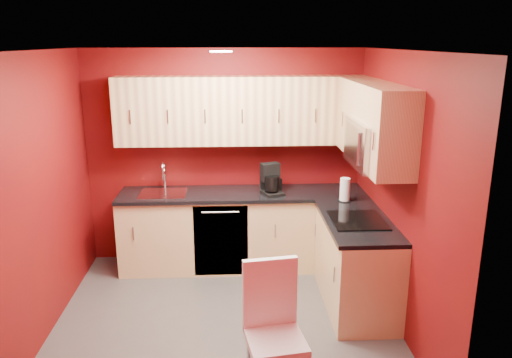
{
  "coord_description": "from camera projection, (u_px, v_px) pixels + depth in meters",
  "views": [
    {
      "loc": [
        0.08,
        -4.24,
        2.58
      ],
      "look_at": [
        0.32,
        0.55,
        1.24
      ],
      "focal_mm": 35.0,
      "sensor_mm": 36.0,
      "label": 1
    }
  ],
  "objects": [
    {
      "name": "upper_cabinets_back",
      "position": [
        242.0,
        110.0,
        5.56
      ],
      "size": [
        2.8,
        0.35,
        0.75
      ],
      "primitive_type": "cube",
      "color": "#EBC785",
      "rests_on": "wall_back"
    },
    {
      "name": "downlight",
      "position": [
        221.0,
        51.0,
        4.39
      ],
      "size": [
        0.2,
        0.2,
        0.01
      ],
      "primitive_type": "cylinder",
      "color": "white",
      "rests_on": "ceiling"
    },
    {
      "name": "base_cabinets_back",
      "position": [
        243.0,
        231.0,
        5.82
      ],
      "size": [
        2.8,
        0.6,
        0.87
      ],
      "primitive_type": "cube",
      "color": "#E3C881",
      "rests_on": "floor"
    },
    {
      "name": "dining_chair",
      "position": [
        276.0,
        334.0,
        3.64
      ],
      "size": [
        0.48,
        0.49,
        1.03
      ],
      "primitive_type": null,
      "rotation": [
        0.0,
        0.0,
        0.15
      ],
      "color": "white",
      "rests_on": "floor"
    },
    {
      "name": "coffee_maker",
      "position": [
        273.0,
        180.0,
        5.56
      ],
      "size": [
        0.28,
        0.33,
        0.34
      ],
      "primitive_type": null,
      "rotation": [
        0.0,
        0.0,
        0.33
      ],
      "color": "black",
      "rests_on": "countertop_back"
    },
    {
      "name": "wall_back",
      "position": [
        225.0,
        157.0,
        5.88
      ],
      "size": [
        3.2,
        0.0,
        3.2
      ],
      "primitive_type": "plane",
      "rotation": [
        1.57,
        0.0,
        0.0
      ],
      "color": "#650C09",
      "rests_on": "floor"
    },
    {
      "name": "floor",
      "position": [
        225.0,
        320.0,
        4.77
      ],
      "size": [
        3.2,
        3.2,
        0.0
      ],
      "primitive_type": "plane",
      "color": "#494644",
      "rests_on": "ground"
    },
    {
      "name": "cooktop",
      "position": [
        358.0,
        220.0,
        4.78
      ],
      "size": [
        0.5,
        0.55,
        0.01
      ],
      "primitive_type": "cube",
      "color": "black",
      "rests_on": "countertop_right"
    },
    {
      "name": "dishwasher_front",
      "position": [
        221.0,
        241.0,
        5.53
      ],
      "size": [
        0.6,
        0.02,
        0.82
      ],
      "primitive_type": "cube",
      "color": "black",
      "rests_on": "base_cabinets_back"
    },
    {
      "name": "countertop_right",
      "position": [
        357.0,
        221.0,
        4.82
      ],
      "size": [
        0.63,
        1.27,
        0.04
      ],
      "primitive_type": "cube",
      "color": "black",
      "rests_on": "base_cabinets_right"
    },
    {
      "name": "paper_towel",
      "position": [
        345.0,
        190.0,
        5.34
      ],
      "size": [
        0.17,
        0.17,
        0.25
      ],
      "primitive_type": null,
      "rotation": [
        0.0,
        0.0,
        0.2
      ],
      "color": "silver",
      "rests_on": "countertop_right"
    },
    {
      "name": "wall_left",
      "position": [
        40.0,
        198.0,
        4.36
      ],
      "size": [
        0.0,
        3.0,
        3.0
      ],
      "primitive_type": "plane",
      "rotation": [
        1.57,
        0.0,
        1.57
      ],
      "color": "#650C09",
      "rests_on": "floor"
    },
    {
      "name": "sink",
      "position": [
        163.0,
        190.0,
        5.64
      ],
      "size": [
        0.52,
        0.42,
        0.35
      ],
      "color": "silver",
      "rests_on": "countertop_back"
    },
    {
      "name": "upper_cabinets_right",
      "position": [
        372.0,
        115.0,
        4.76
      ],
      "size": [
        0.35,
        1.55,
        0.75
      ],
      "color": "#EBC785",
      "rests_on": "wall_right"
    },
    {
      "name": "wall_right",
      "position": [
        400.0,
        193.0,
        4.51
      ],
      "size": [
        0.0,
        3.0,
        3.0
      ],
      "primitive_type": "plane",
      "rotation": [
        1.57,
        0.0,
        -1.57
      ],
      "color": "#650C09",
      "rests_on": "floor"
    },
    {
      "name": "napkin_holder",
      "position": [
        275.0,
        184.0,
        5.77
      ],
      "size": [
        0.16,
        0.16,
        0.13
      ],
      "primitive_type": null,
      "rotation": [
        0.0,
        0.0,
        0.34
      ],
      "color": "black",
      "rests_on": "countertop_back"
    },
    {
      "name": "wall_front",
      "position": [
        220.0,
        270.0,
        2.99
      ],
      "size": [
        3.2,
        0.0,
        3.2
      ],
      "primitive_type": "plane",
      "rotation": [
        -1.57,
        0.0,
        0.0
      ],
      "color": "#650C09",
      "rests_on": "floor"
    },
    {
      "name": "countertop_back",
      "position": [
        243.0,
        194.0,
        5.68
      ],
      "size": [
        2.8,
        0.63,
        0.04
      ],
      "primitive_type": "cube",
      "color": "black",
      "rests_on": "base_cabinets_back"
    },
    {
      "name": "base_cabinets_right",
      "position": [
        356.0,
        264.0,
        4.96
      ],
      "size": [
        0.6,
        1.3,
        0.87
      ],
      "primitive_type": "cube",
      "color": "#E3C881",
      "rests_on": "floor"
    },
    {
      "name": "ceiling",
      "position": [
        220.0,
        50.0,
        4.1
      ],
      "size": [
        3.2,
        3.2,
        0.0
      ],
      "primitive_type": "plane",
      "rotation": [
        3.14,
        0.0,
        0.0
      ],
      "color": "white",
      "rests_on": "wall_back"
    },
    {
      "name": "microwave",
      "position": [
        374.0,
        144.0,
        4.58
      ],
      "size": [
        0.42,
        0.76,
        0.42
      ],
      "color": "silver",
      "rests_on": "upper_cabinets_right"
    }
  ]
}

